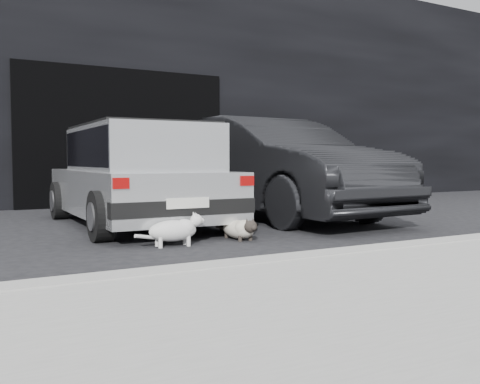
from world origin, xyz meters
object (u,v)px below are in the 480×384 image
silver_hatchback (138,171)px  second_car (271,167)px  cat_white (176,230)px  cat_siamese (240,229)px

silver_hatchback → second_car: second_car is taller
silver_hatchback → cat_white: 1.91m
silver_hatchback → cat_siamese: size_ratio=4.75×
silver_hatchback → cat_white: silver_hatchback is taller
cat_siamese → cat_white: size_ratio=1.03×
silver_hatchback → second_car: size_ratio=0.79×
silver_hatchback → cat_siamese: silver_hatchback is taller
second_car → cat_siamese: bearing=-133.5°
cat_white → silver_hatchback: bearing=178.0°
second_car → cat_white: (-2.29, -1.83, -0.59)m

